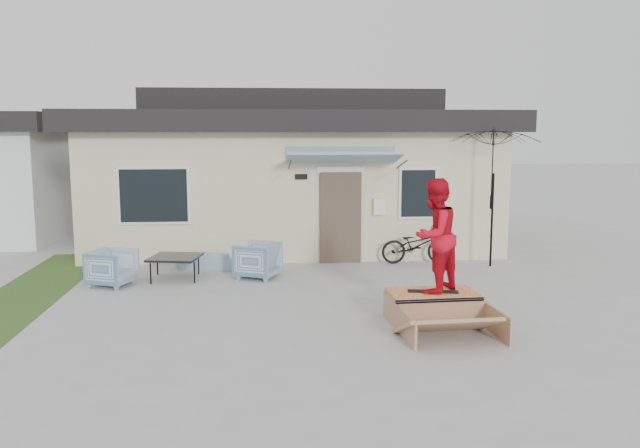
{
  "coord_description": "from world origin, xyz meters",
  "views": [
    {
      "loc": [
        -0.75,
        -10.5,
        3.1
      ],
      "look_at": [
        0.3,
        1.8,
        1.3
      ],
      "focal_mm": 37.14,
      "sensor_mm": 36.0,
      "label": 1
    }
  ],
  "objects": [
    {
      "name": "skateboard",
      "position": [
        1.95,
        -0.29,
        0.49
      ],
      "size": [
        0.83,
        0.35,
        0.05
      ],
      "primitive_type": "cube",
      "rotation": [
        0.0,
        0.0,
        -0.19
      ],
      "color": "black",
      "rests_on": "skate_ramp"
    },
    {
      "name": "bicycle",
      "position": [
        2.74,
        4.24,
        0.52
      ],
      "size": [
        1.62,
        0.57,
        1.04
      ],
      "primitive_type": "imported",
      "rotation": [
        0.0,
        0.0,
        1.57
      ],
      "color": "black",
      "rests_on": "ground"
    },
    {
      "name": "coffee_table",
      "position": [
        -2.59,
        3.09,
        0.24
      ],
      "size": [
        1.13,
        1.13,
        0.48
      ],
      "primitive_type": "cube",
      "rotation": [
        0.0,
        0.0,
        -0.19
      ],
      "color": "black",
      "rests_on": "ground"
    },
    {
      "name": "skater",
      "position": [
        1.95,
        -0.29,
        1.43
      ],
      "size": [
        1.12,
        1.11,
        1.82
      ],
      "primitive_type": "imported",
      "rotation": [
        0.0,
        0.0,
        3.88
      ],
      "color": "red",
      "rests_on": "skateboard"
    },
    {
      "name": "armchair_right",
      "position": [
        -0.9,
        3.05,
        0.41
      ],
      "size": [
        1.01,
        1.04,
        0.82
      ],
      "primitive_type": "imported",
      "rotation": [
        0.0,
        0.0,
        -2.0
      ],
      "color": "teal",
      "rests_on": "ground"
    },
    {
      "name": "skate_ramp",
      "position": [
        1.96,
        -0.34,
        0.23
      ],
      "size": [
        1.5,
        1.94,
        0.47
      ],
      "primitive_type": null,
      "rotation": [
        0.0,
        0.0,
        0.06
      ],
      "color": "#A27454",
      "rests_on": "ground"
    },
    {
      "name": "house",
      "position": [
        0.0,
        7.99,
        1.94
      ],
      "size": [
        10.8,
        8.49,
        4.1
      ],
      "color": "beige",
      "rests_on": "ground"
    },
    {
      "name": "grass_strip",
      "position": [
        -5.2,
        2.0,
        0.0
      ],
      "size": [
        1.4,
        8.0,
        0.01
      ],
      "primitive_type": "cube",
      "color": "#30501F",
      "rests_on": "ground"
    },
    {
      "name": "ground",
      "position": [
        0.0,
        0.0,
        0.0
      ],
      "size": [
        90.0,
        90.0,
        0.0
      ],
      "primitive_type": "plane",
      "color": "#A7A7A7",
      "rests_on": "ground"
    },
    {
      "name": "armchair_left",
      "position": [
        -3.75,
        2.58,
        0.4
      ],
      "size": [
        0.96,
        0.99,
        0.8
      ],
      "primitive_type": "imported",
      "rotation": [
        0.0,
        0.0,
        1.2
      ],
      "color": "teal",
      "rests_on": "ground"
    },
    {
      "name": "loveseat",
      "position": [
        -1.97,
        4.05,
        0.26
      ],
      "size": [
        1.39,
        0.74,
        0.52
      ],
      "primitive_type": "imported",
      "rotation": [
        0.0,
        0.0,
        2.87
      ],
      "color": "teal",
      "rests_on": "ground"
    },
    {
      "name": "patio_umbrella",
      "position": [
        4.33,
        3.76,
        1.75
      ],
      "size": [
        2.45,
        2.34,
        2.2
      ],
      "color": "black",
      "rests_on": "ground"
    }
  ]
}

